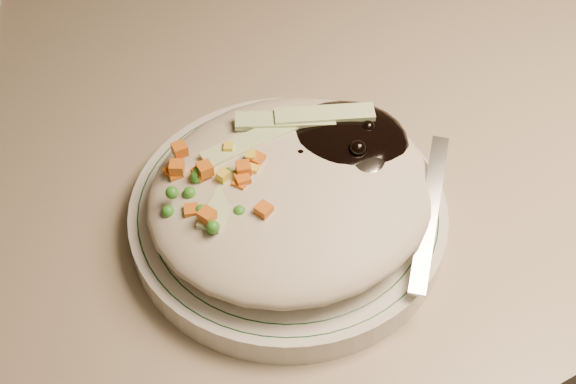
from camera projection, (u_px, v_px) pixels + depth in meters
desk at (269, 210)px, 0.83m from camera, size 1.40×0.70×0.74m
plate at (288, 217)px, 0.55m from camera, size 0.22×0.22×0.02m
plate_rim at (288, 207)px, 0.54m from camera, size 0.21×0.21×0.00m
meal at (294, 185)px, 0.53m from camera, size 0.21×0.19×0.05m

